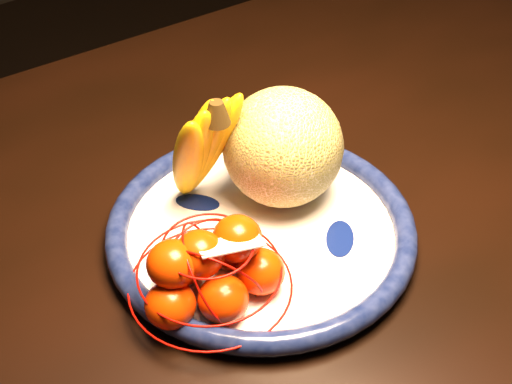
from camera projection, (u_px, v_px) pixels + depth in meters
dining_table at (340, 184)px, 1.11m from camera, size 1.61×1.04×0.77m
fruit_bowl at (261, 229)px, 0.89m from camera, size 0.39×0.39×0.03m
cantaloupe at (283, 147)px, 0.89m from camera, size 0.15×0.15×0.15m
banana_bunch at (199, 146)px, 0.86m from camera, size 0.12×0.12×0.19m
mandarin_bag at (210, 269)px, 0.79m from camera, size 0.24×0.24×0.12m
price_tag at (231, 245)px, 0.75m from camera, size 0.08×0.05×0.01m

